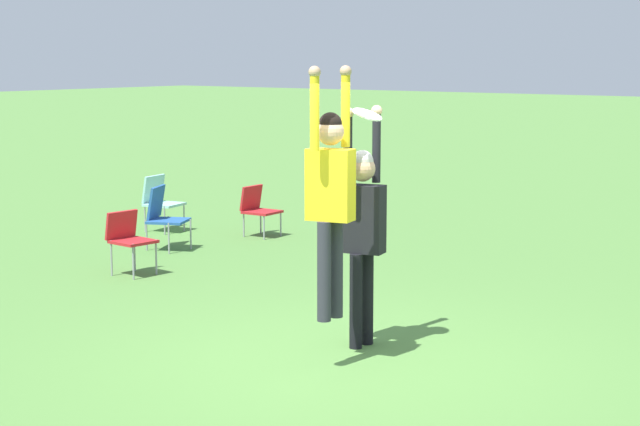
# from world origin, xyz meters

# --- Properties ---
(ground_plane) EXTENTS (120.00, 120.00, 0.00)m
(ground_plane) POSITION_xyz_m (0.00, 0.00, 0.00)
(ground_plane) COLOR #4C7A38
(person_jumping) EXTENTS (0.55, 0.43, 2.21)m
(person_jumping) POSITION_xyz_m (-0.23, -0.06, 1.62)
(person_jumping) COLOR #2D2D38
(person_jumping) RESTS_ON ground_plane
(person_defending) EXTENTS (0.57, 0.45, 2.27)m
(person_defending) POSITION_xyz_m (0.50, 0.12, 1.22)
(person_defending) COLOR black
(person_defending) RESTS_ON ground_plane
(frisbee) EXTENTS (0.27, 0.26, 0.11)m
(frisbee) POSITION_xyz_m (0.31, -0.06, 2.20)
(frisbee) COLOR white
(camping_chair_0) EXTENTS (0.49, 0.52, 0.80)m
(camping_chair_0) POSITION_xyz_m (1.49, 4.33, 0.49)
(camping_chair_0) COLOR gray
(camping_chair_0) RESTS_ON ground_plane
(camping_chair_1) EXTENTS (0.58, 0.62, 0.87)m
(camping_chair_1) POSITION_xyz_m (4.09, 6.41, 0.51)
(camping_chair_1) COLOR gray
(camping_chair_1) RESTS_ON ground_plane
(camping_chair_2) EXTENTS (0.50, 0.53, 0.76)m
(camping_chair_2) POSITION_xyz_m (4.65, 4.89, 0.45)
(camping_chair_2) COLOR gray
(camping_chair_2) RESTS_ON ground_plane
(camping_chair_3) EXTENTS (0.68, 0.74, 0.89)m
(camping_chair_3) POSITION_xyz_m (3.00, 5.25, 0.51)
(camping_chair_3) COLOR gray
(camping_chair_3) RESTS_ON ground_plane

